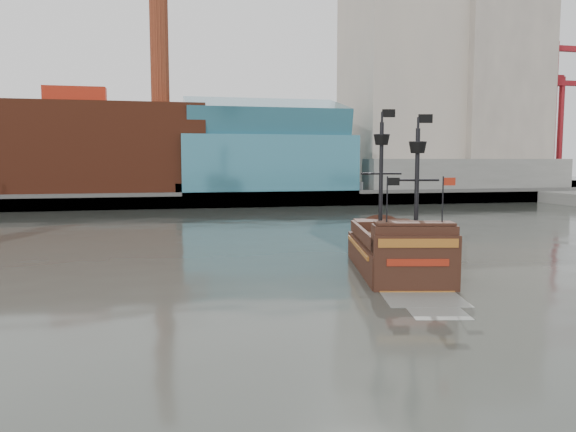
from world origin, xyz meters
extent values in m
plane|color=#2C2E29|center=(0.00, 0.00, 0.00)|extent=(400.00, 400.00, 0.00)
cube|color=slate|center=(0.00, 92.00, 1.00)|extent=(220.00, 60.00, 2.00)
cube|color=#4C4C49|center=(0.00, 62.50, 1.30)|extent=(220.00, 1.00, 2.60)
cube|color=maroon|center=(-22.00, 72.00, 9.50)|extent=(42.00, 18.00, 15.00)
cube|color=teal|center=(10.00, 70.00, 7.00)|extent=(30.00, 16.00, 10.00)
cube|color=#B9AC9A|center=(40.00, 80.00, 25.00)|extent=(20.00, 22.00, 46.00)
cube|color=#ADA191|center=(58.00, 76.00, 21.00)|extent=(18.00, 18.00, 38.00)
cube|color=#B9AC9A|center=(50.00, 97.00, 28.00)|extent=(24.00, 20.00, 52.00)
cube|color=slate|center=(48.00, 66.00, 5.00)|extent=(40.00, 6.00, 6.00)
cylinder|color=maroon|center=(-8.00, 74.00, 28.00)|extent=(3.20, 3.20, 22.00)
cube|color=teal|center=(10.00, 70.00, 15.00)|extent=(28.00, 14.94, 8.78)
cube|color=slate|center=(78.00, 82.00, 3.50)|extent=(4.00, 4.00, 3.00)
cylinder|color=maroon|center=(78.00, 82.00, 18.00)|extent=(1.40, 1.40, 32.00)
cube|color=maroon|center=(75.00, 82.00, 33.00)|extent=(5.00, 2.50, 2.50)
cube|color=slate|center=(88.00, 92.00, 3.50)|extent=(4.00, 4.00, 3.00)
cylinder|color=maroon|center=(88.00, 92.00, 15.00)|extent=(1.40, 1.40, 26.00)
cube|color=maroon|center=(85.00, 92.00, 27.00)|extent=(5.00, 2.50, 2.50)
cube|color=black|center=(7.81, 7.44, 0.63)|extent=(7.84, 13.46, 2.74)
cube|color=#452E19|center=(7.81, 7.44, 2.16)|extent=(7.06, 12.11, 0.32)
cube|color=black|center=(8.89, 12.38, 2.53)|extent=(4.91, 3.42, 1.05)
cube|color=black|center=(6.64, 2.10, 2.95)|extent=(5.24, 2.71, 1.89)
cube|color=black|center=(6.43, 1.15, 1.26)|extent=(5.09, 1.36, 4.21)
cube|color=#9F5B1E|center=(6.40, 1.01, 2.95)|extent=(4.64, 1.09, 0.53)
cube|color=maroon|center=(6.40, 1.01, 1.79)|extent=(3.62, 0.87, 0.42)
cylinder|color=black|center=(7.32, 9.16, 6.42)|extent=(0.35, 0.35, 8.21)
cylinder|color=black|center=(8.33, 5.39, 6.10)|extent=(0.35, 0.35, 7.58)
cone|color=black|center=(7.32, 9.16, 9.26)|extent=(1.38, 1.38, 0.74)
cone|color=black|center=(8.33, 5.39, 8.63)|extent=(1.38, 1.38, 0.74)
cube|color=black|center=(7.79, 9.06, 11.15)|extent=(0.93, 0.23, 0.58)
cube|color=black|center=(8.79, 5.29, 10.52)|extent=(0.93, 0.23, 0.58)
cube|color=gray|center=(6.05, -0.58, 0.01)|extent=(5.18, 4.66, 0.02)
camera|label=1|loc=(-8.31, -29.10, 7.82)|focal=35.00mm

